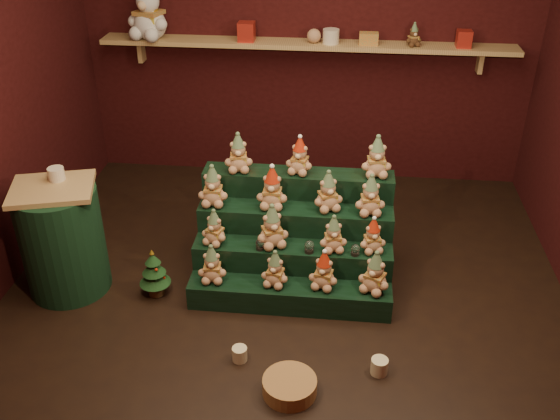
# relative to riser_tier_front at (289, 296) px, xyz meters

# --- Properties ---
(ground) EXTENTS (4.00, 4.00, 0.00)m
(ground) POSITION_rel_riser_tier_front_xyz_m (-0.04, 0.09, -0.09)
(ground) COLOR black
(ground) RESTS_ON ground
(back_wall) EXTENTS (4.00, 0.10, 2.80)m
(back_wall) POSITION_rel_riser_tier_front_xyz_m (-0.04, 2.14, 1.31)
(back_wall) COLOR black
(back_wall) RESTS_ON ground
(front_wall) EXTENTS (4.00, 0.10, 2.80)m
(front_wall) POSITION_rel_riser_tier_front_xyz_m (-0.04, -1.96, 1.31)
(front_wall) COLOR black
(front_wall) RESTS_ON ground
(back_shelf) EXTENTS (3.60, 0.26, 0.24)m
(back_shelf) POSITION_rel_riser_tier_front_xyz_m (-0.04, 1.96, 1.20)
(back_shelf) COLOR tan
(back_shelf) RESTS_ON ground
(riser_tier_front) EXTENTS (1.40, 0.22, 0.18)m
(riser_tier_front) POSITION_rel_riser_tier_front_xyz_m (0.00, 0.00, 0.00)
(riser_tier_front) COLOR black
(riser_tier_front) RESTS_ON ground
(riser_tier_midfront) EXTENTS (1.40, 0.22, 0.36)m
(riser_tier_midfront) POSITION_rel_riser_tier_front_xyz_m (0.00, 0.22, 0.09)
(riser_tier_midfront) COLOR black
(riser_tier_midfront) RESTS_ON ground
(riser_tier_midback) EXTENTS (1.40, 0.22, 0.54)m
(riser_tier_midback) POSITION_rel_riser_tier_front_xyz_m (0.00, 0.44, 0.18)
(riser_tier_midback) COLOR black
(riser_tier_midback) RESTS_ON ground
(riser_tier_back) EXTENTS (1.40, 0.22, 0.72)m
(riser_tier_back) POSITION_rel_riser_tier_front_xyz_m (0.00, 0.66, 0.27)
(riser_tier_back) COLOR black
(riser_tier_back) RESTS_ON ground
(teddy_0) EXTENTS (0.21, 0.19, 0.27)m
(teddy_0) POSITION_rel_riser_tier_front_xyz_m (-0.53, 0.01, 0.23)
(teddy_0) COLOR tan
(teddy_0) RESTS_ON riser_tier_front
(teddy_1) EXTENTS (0.22, 0.20, 0.26)m
(teddy_1) POSITION_rel_riser_tier_front_xyz_m (-0.10, 0.01, 0.22)
(teddy_1) COLOR tan
(teddy_1) RESTS_ON riser_tier_front
(teddy_2) EXTENTS (0.23, 0.22, 0.28)m
(teddy_2) POSITION_rel_riser_tier_front_xyz_m (0.23, 0.02, 0.23)
(teddy_2) COLOR tan
(teddy_2) RESTS_ON riser_tier_front
(teddy_3) EXTENTS (0.28, 0.27, 0.30)m
(teddy_3) POSITION_rel_riser_tier_front_xyz_m (0.57, 0.01, 0.24)
(teddy_3) COLOR tan
(teddy_3) RESTS_ON riser_tier_front
(teddy_4) EXTENTS (0.23, 0.22, 0.26)m
(teddy_4) POSITION_rel_riser_tier_front_xyz_m (-0.55, 0.21, 0.40)
(teddy_4) COLOR tan
(teddy_4) RESTS_ON riser_tier_midfront
(teddy_5) EXTENTS (0.29, 0.28, 0.31)m
(teddy_5) POSITION_rel_riser_tier_front_xyz_m (-0.14, 0.22, 0.43)
(teddy_5) COLOR tan
(teddy_5) RESTS_ON riser_tier_midfront
(teddy_6) EXTENTS (0.22, 0.20, 0.26)m
(teddy_6) POSITION_rel_riser_tier_front_xyz_m (0.28, 0.21, 0.40)
(teddy_6) COLOR tan
(teddy_6) RESTS_ON riser_tier_midfront
(teddy_7) EXTENTS (0.22, 0.21, 0.25)m
(teddy_7) POSITION_rel_riser_tier_front_xyz_m (0.55, 0.22, 0.40)
(teddy_7) COLOR tan
(teddy_7) RESTS_ON riser_tier_midfront
(teddy_8) EXTENTS (0.22, 0.20, 0.30)m
(teddy_8) POSITION_rel_riser_tier_front_xyz_m (-0.59, 0.44, 0.60)
(teddy_8) COLOR tan
(teddy_8) RESTS_ON riser_tier_midback
(teddy_9) EXTENTS (0.23, 0.20, 0.31)m
(teddy_9) POSITION_rel_riser_tier_front_xyz_m (-0.17, 0.45, 0.60)
(teddy_9) COLOR tan
(teddy_9) RESTS_ON riser_tier_midback
(teddy_10) EXTENTS (0.26, 0.25, 0.29)m
(teddy_10) POSITION_rel_riser_tier_front_xyz_m (0.23, 0.46, 0.60)
(teddy_10) COLOR tan
(teddy_10) RESTS_ON riser_tier_midback
(teddy_11) EXTENTS (0.23, 0.22, 0.29)m
(teddy_11) POSITION_rel_riser_tier_front_xyz_m (0.52, 0.43, 0.60)
(teddy_11) COLOR tan
(teddy_11) RESTS_ON riser_tier_midback
(teddy_12) EXTENTS (0.23, 0.21, 0.29)m
(teddy_12) POSITION_rel_riser_tier_front_xyz_m (-0.44, 0.64, 0.77)
(teddy_12) COLOR tan
(teddy_12) RESTS_ON riser_tier_back
(teddy_13) EXTENTS (0.23, 0.22, 0.27)m
(teddy_13) POSITION_rel_riser_tier_front_xyz_m (0.01, 0.65, 0.77)
(teddy_13) COLOR tan
(teddy_13) RESTS_ON riser_tier_back
(teddy_14) EXTENTS (0.24, 0.22, 0.30)m
(teddy_14) POSITION_rel_riser_tier_front_xyz_m (0.56, 0.67, 0.78)
(teddy_14) COLOR tan
(teddy_14) RESTS_ON riser_tier_back
(snow_globe_a) EXTENTS (0.06, 0.06, 0.08)m
(snow_globe_a) POSITION_rel_riser_tier_front_xyz_m (-0.22, 0.16, 0.31)
(snow_globe_a) COLOR black
(snow_globe_a) RESTS_ON riser_tier_midfront
(snow_globe_b) EXTENTS (0.07, 0.07, 0.09)m
(snow_globe_b) POSITION_rel_riser_tier_front_xyz_m (0.12, 0.16, 0.32)
(snow_globe_b) COLOR black
(snow_globe_b) RESTS_ON riser_tier_midfront
(snow_globe_c) EXTENTS (0.06, 0.06, 0.08)m
(snow_globe_c) POSITION_rel_riser_tier_front_xyz_m (0.44, 0.16, 0.31)
(snow_globe_c) COLOR black
(snow_globe_c) RESTS_ON riser_tier_midfront
(side_table) EXTENTS (0.64, 0.58, 0.82)m
(side_table) POSITION_rel_riser_tier_front_xyz_m (-1.60, 0.07, 0.32)
(side_table) COLOR tan
(side_table) RESTS_ON ground
(table_ornament) EXTENTS (0.11, 0.11, 0.09)m
(table_ornament) POSITION_rel_riser_tier_front_xyz_m (-1.60, 0.17, 0.78)
(table_ornament) COLOR beige
(table_ornament) RESTS_ON side_table
(mini_christmas_tree) EXTENTS (0.22, 0.22, 0.38)m
(mini_christmas_tree) POSITION_rel_riser_tier_front_xyz_m (-0.96, 0.05, 0.09)
(mini_christmas_tree) COLOR #4B341A
(mini_christmas_tree) RESTS_ON ground
(mug_left) EXTENTS (0.10, 0.10, 0.10)m
(mug_left) POSITION_rel_riser_tier_front_xyz_m (-0.26, -0.55, -0.04)
(mug_left) COLOR beige
(mug_left) RESTS_ON ground
(mug_right) EXTENTS (0.11, 0.11, 0.11)m
(mug_right) POSITION_rel_riser_tier_front_xyz_m (0.60, -0.57, -0.04)
(mug_right) COLOR beige
(mug_right) RESTS_ON ground
(wicker_basket) EXTENTS (0.38, 0.38, 0.10)m
(wicker_basket) POSITION_rel_riser_tier_front_xyz_m (0.08, -0.79, -0.04)
(wicker_basket) COLOR #A46D42
(wicker_basket) RESTS_ON ground
(white_bear) EXTENTS (0.47, 0.44, 0.54)m
(white_bear) POSITION_rel_riser_tier_front_xyz_m (-1.41, 1.93, 1.50)
(white_bear) COLOR silver
(white_bear) RESTS_ON back_shelf
(brown_bear) EXTENTS (0.17, 0.16, 0.19)m
(brown_bear) POSITION_rel_riser_tier_front_xyz_m (0.86, 1.93, 1.32)
(brown_bear) COLOR #4A2F18
(brown_bear) RESTS_ON back_shelf
(gift_tin_red_a) EXTENTS (0.14, 0.14, 0.16)m
(gift_tin_red_a) POSITION_rel_riser_tier_front_xyz_m (-0.56, 1.94, 1.31)
(gift_tin_red_a) COLOR #A82419
(gift_tin_red_a) RESTS_ON back_shelf
(gift_tin_cream) EXTENTS (0.14, 0.14, 0.12)m
(gift_tin_cream) POSITION_rel_riser_tier_front_xyz_m (0.17, 1.94, 1.29)
(gift_tin_cream) COLOR beige
(gift_tin_cream) RESTS_ON back_shelf
(gift_tin_red_b) EXTENTS (0.12, 0.12, 0.14)m
(gift_tin_red_b) POSITION_rel_riser_tier_front_xyz_m (1.27, 1.94, 1.30)
(gift_tin_red_b) COLOR #A82419
(gift_tin_red_b) RESTS_ON back_shelf
(shelf_plush_ball) EXTENTS (0.12, 0.12, 0.12)m
(shelf_plush_ball) POSITION_rel_riser_tier_front_xyz_m (0.02, 1.94, 1.29)
(shelf_plush_ball) COLOR tan
(shelf_plush_ball) RESTS_ON back_shelf
(scarf_gift_box) EXTENTS (0.16, 0.10, 0.10)m
(scarf_gift_box) POSITION_rel_riser_tier_front_xyz_m (0.49, 1.94, 1.28)
(scarf_gift_box) COLOR #D65F1E
(scarf_gift_box) RESTS_ON back_shelf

